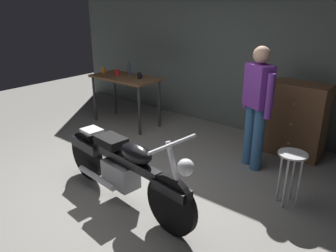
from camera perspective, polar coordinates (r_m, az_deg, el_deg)
ground_plane at (r=4.22m, az=-6.48°, el=-10.82°), size 12.00×12.00×0.00m
back_wall at (r=5.93m, az=13.03°, el=13.95°), size 8.00×0.12×3.10m
workbench at (r=6.17m, az=-7.34°, el=7.36°), size 1.30×0.64×0.90m
motorcycle at (r=3.79m, az=-7.64°, el=-6.99°), size 2.18×0.60×1.00m
person_standing at (r=4.56m, az=15.00°, el=3.79°), size 0.51×0.38×1.67m
shop_stool at (r=3.94m, az=20.39°, el=-6.28°), size 0.32×0.32×0.64m
wooden_dresser at (r=5.25m, az=21.19°, el=0.99°), size 0.80×0.47×1.10m
mug_black_matte at (r=5.96m, az=-4.91°, el=8.61°), size 0.11×0.08×0.11m
mug_orange_travel at (r=6.51m, az=-11.04°, el=9.37°), size 0.11×0.07×0.11m
mug_red_diner at (r=6.23m, az=-8.70°, el=9.01°), size 0.13×0.09×0.11m
bottle at (r=6.26m, az=-6.65°, el=9.55°), size 0.06×0.06×0.24m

